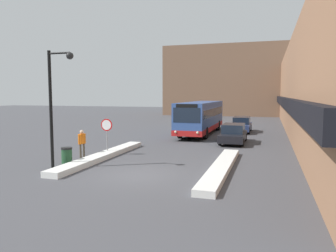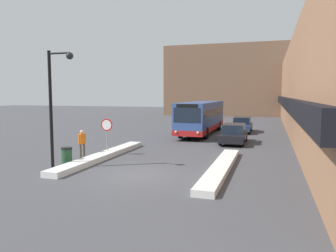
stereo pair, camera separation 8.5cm
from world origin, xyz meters
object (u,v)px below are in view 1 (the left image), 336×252
at_px(city_bus, 201,117).
at_px(stop_sign, 107,129).
at_px(parked_car_middle, 242,125).
at_px(pedestrian, 82,141).
at_px(trash_bin, 67,156).
at_px(parked_car_front, 233,134).
at_px(street_lamp, 55,96).

height_order(city_bus, stop_sign, city_bus).
xyz_separation_m(city_bus, parked_car_middle, (3.63, 2.65, -0.91)).
xyz_separation_m(stop_sign, pedestrian, (-1.13, -1.04, -0.66)).
height_order(parked_car_middle, trash_bin, parked_car_middle).
bearing_deg(city_bus, trash_bin, -104.70).
distance_m(city_bus, parked_car_front, 6.41).
distance_m(parked_car_front, parked_car_middle, 7.85).
bearing_deg(parked_car_front, stop_sign, -133.12).
xyz_separation_m(city_bus, pedestrian, (-4.53, -13.75, -0.68)).
bearing_deg(trash_bin, street_lamp, -84.21).
distance_m(city_bus, stop_sign, 13.16).
relative_size(street_lamp, pedestrian, 3.60).
bearing_deg(pedestrian, parked_car_front, -33.40).
xyz_separation_m(street_lamp, pedestrian, (-0.47, 3.08, -2.74)).
bearing_deg(parked_car_middle, parked_car_front, -90.00).
height_order(parked_car_front, stop_sign, stop_sign).
distance_m(parked_car_front, street_lamp, 14.26).
height_order(city_bus, parked_car_front, city_bus).
height_order(parked_car_middle, stop_sign, stop_sign).
relative_size(city_bus, stop_sign, 5.10).
height_order(stop_sign, pedestrian, stop_sign).
distance_m(street_lamp, pedestrian, 4.15).
bearing_deg(stop_sign, trash_bin, -103.58).
height_order(parked_car_middle, pedestrian, pedestrian).
bearing_deg(stop_sign, city_bus, 75.02).
height_order(parked_car_front, trash_bin, parked_car_front).
relative_size(parked_car_front, street_lamp, 0.78).
relative_size(parked_car_front, trash_bin, 4.93).
relative_size(pedestrian, trash_bin, 1.75).
bearing_deg(street_lamp, parked_car_front, 56.48).
xyz_separation_m(city_bus, parked_car_front, (3.63, -5.20, -0.93)).
distance_m(stop_sign, trash_bin, 3.46).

